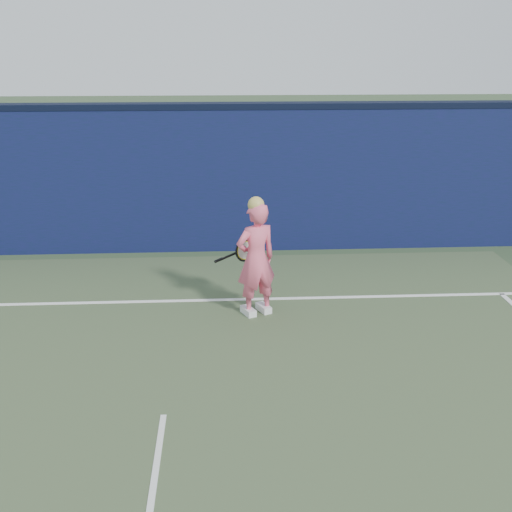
{
  "coord_description": "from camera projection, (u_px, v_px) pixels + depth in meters",
  "views": [
    {
      "loc": [
        0.62,
        -4.69,
        3.64
      ],
      "look_at": [
        1.08,
        3.52,
        0.84
      ],
      "focal_mm": 45.0,
      "sensor_mm": 36.0,
      "label": 1
    }
  ],
  "objects": [
    {
      "name": "racket",
      "position": [
        243.0,
        251.0,
        9.06
      ],
      "size": [
        0.59,
        0.26,
        0.33
      ],
      "rotation": [
        0.0,
        0.0,
        0.25
      ],
      "color": "black",
      "rests_on": "ground"
    },
    {
      "name": "wall_cap",
      "position": [
        183.0,
        106.0,
        10.89
      ],
      "size": [
        24.0,
        0.42,
        0.1
      ],
      "primitive_type": "cube",
      "color": "black",
      "rests_on": "backstop_wall"
    },
    {
      "name": "player",
      "position": [
        256.0,
        259.0,
        8.7
      ],
      "size": [
        0.68,
        0.59,
        1.67
      ],
      "rotation": [
        0.0,
        0.0,
        3.57
      ],
      "color": "#F86080",
      "rests_on": "ground"
    },
    {
      "name": "ground",
      "position": [
        154.0,
        480.0,
        5.57
      ],
      "size": [
        80.0,
        80.0,
        0.0
      ],
      "primitive_type": "plane",
      "color": "#33482C",
      "rests_on": "ground"
    },
    {
      "name": "backstop_wall",
      "position": [
        185.0,
        181.0,
        11.31
      ],
      "size": [
        24.0,
        0.4,
        2.5
      ],
      "primitive_type": "cube",
      "color": "#0B1833",
      "rests_on": "ground"
    },
    {
      "name": "court_lines",
      "position": [
        151.0,
        505.0,
        5.25
      ],
      "size": [
        11.0,
        12.04,
        0.01
      ],
      "color": "white",
      "rests_on": "court_surface"
    }
  ]
}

